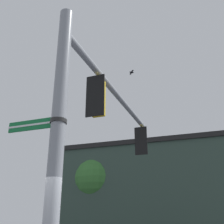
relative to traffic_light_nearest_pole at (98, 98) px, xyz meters
name	(u,v)px	position (x,y,z in m)	size (l,w,h in m)	color
signal_pole	(57,143)	(0.00, -1.94, -1.79)	(0.30, 0.30, 6.33)	gray
mast_arm	(119,97)	(0.00, 1.78, 0.79)	(0.19, 0.19, 7.44)	gray
traffic_light_nearest_pole	(98,98)	(0.00, 0.00, 0.00)	(0.54, 0.49, 1.31)	black
traffic_light_mid_inner	(142,142)	(0.00, 4.86, 0.00)	(0.54, 0.49, 1.31)	black
street_name_sign	(45,123)	(-0.30, -1.94, -1.35)	(1.38, 0.34, 0.22)	#147238
bird_flying	(132,72)	(-0.97, 6.97, 4.75)	(0.33, 0.38, 0.10)	black
storefront_building	(170,196)	(-0.15, 12.38, -1.67)	(14.59, 6.24, 6.54)	#33473D
tree_by_storefront	(96,180)	(-4.70, 10.78, -0.62)	(3.02, 3.02, 5.90)	#4C3823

